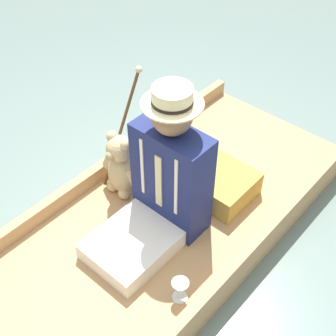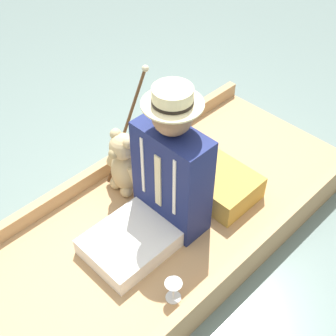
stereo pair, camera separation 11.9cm
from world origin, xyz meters
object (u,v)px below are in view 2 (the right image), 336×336
Objects in this scene: teddy_bear at (124,164)px; walking_cane at (130,115)px; seated_person at (163,183)px; wine_glass at (173,287)px.

teddy_bear is 0.63× the size of walking_cane.
seated_person is 0.41m from teddy_bear.
walking_cane reaches higher than teddy_bear.
wine_glass is 0.19× the size of walking_cane.
wine_glass is 1.10m from walking_cane.
teddy_bear is (0.38, -0.04, -0.14)m from seated_person.
seated_person is 0.56m from walking_cane.
seated_person is at bearing 156.76° from walking_cane.
seated_person is 6.87× the size of wine_glass.
wine_glass is at bearing 155.62° from teddy_bear.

